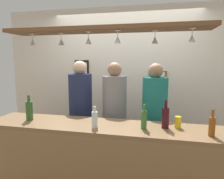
# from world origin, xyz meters

# --- Properties ---
(back_wall) EXTENTS (4.40, 0.06, 2.60)m
(back_wall) POSITION_xyz_m (0.00, 1.10, 1.30)
(back_wall) COLOR silver
(back_wall) RESTS_ON ground_plane
(bar_counter) EXTENTS (2.70, 0.55, 0.99)m
(bar_counter) POSITION_xyz_m (0.00, -0.50, 0.67)
(bar_counter) COLOR brown
(bar_counter) RESTS_ON ground_plane
(overhead_glass_rack) EXTENTS (2.20, 0.36, 0.04)m
(overhead_glass_rack) POSITION_xyz_m (0.00, -0.30, 2.03)
(overhead_glass_rack) COLOR brown
(hanging_wineglass_far_left) EXTENTS (0.07, 0.07, 0.13)m
(hanging_wineglass_far_left) POSITION_xyz_m (-0.86, -0.29, 1.91)
(hanging_wineglass_far_left) COLOR silver
(hanging_wineglass_far_left) RESTS_ON overhead_glass_rack
(hanging_wineglass_left) EXTENTS (0.07, 0.07, 0.13)m
(hanging_wineglass_left) POSITION_xyz_m (-0.51, -0.25, 1.91)
(hanging_wineglass_left) COLOR silver
(hanging_wineglass_left) RESTS_ON overhead_glass_rack
(hanging_wineglass_center_left) EXTENTS (0.07, 0.07, 0.13)m
(hanging_wineglass_center_left) POSITION_xyz_m (-0.16, -0.33, 1.91)
(hanging_wineglass_center_left) COLOR silver
(hanging_wineglass_center_left) RESTS_ON overhead_glass_rack
(hanging_wineglass_center) EXTENTS (0.07, 0.07, 0.13)m
(hanging_wineglass_center) POSITION_xyz_m (0.17, -0.36, 1.91)
(hanging_wineglass_center) COLOR silver
(hanging_wineglass_center) RESTS_ON overhead_glass_rack
(hanging_wineglass_center_right) EXTENTS (0.07, 0.07, 0.13)m
(hanging_wineglass_center_right) POSITION_xyz_m (0.53, -0.25, 1.91)
(hanging_wineglass_center_right) COLOR silver
(hanging_wineglass_center_right) RESTS_ON overhead_glass_rack
(hanging_wineglass_right) EXTENTS (0.07, 0.07, 0.13)m
(hanging_wineglass_right) POSITION_xyz_m (0.88, -0.35, 1.91)
(hanging_wineglass_right) COLOR silver
(hanging_wineglass_right) RESTS_ON overhead_glass_rack
(person_left_navy_shirt) EXTENTS (0.34, 0.34, 1.69)m
(person_left_navy_shirt) POSITION_xyz_m (-0.53, 0.33, 1.02)
(person_left_navy_shirt) COLOR #2D334C
(person_left_navy_shirt) RESTS_ON ground_plane
(person_middle_grey_shirt) EXTENTS (0.34, 0.34, 1.67)m
(person_middle_grey_shirt) POSITION_xyz_m (-0.02, 0.33, 1.01)
(person_middle_grey_shirt) COLOR #2D334C
(person_middle_grey_shirt) RESTS_ON ground_plane
(person_right_teal_shirt) EXTENTS (0.34, 0.34, 1.66)m
(person_right_teal_shirt) POSITION_xyz_m (0.54, 0.33, 1.00)
(person_right_teal_shirt) COLOR #2D334C
(person_right_teal_shirt) RESTS_ON ground_plane
(bottle_beer_amber_tall) EXTENTS (0.06, 0.06, 0.26)m
(bottle_beer_amber_tall) POSITION_xyz_m (1.09, -0.45, 1.09)
(bottle_beer_amber_tall) COLOR brown
(bottle_beer_amber_tall) RESTS_ON bar_counter
(bottle_soda_clear) EXTENTS (0.06, 0.06, 0.23)m
(bottle_soda_clear) POSITION_xyz_m (-0.06, -0.45, 1.09)
(bottle_soda_clear) COLOR silver
(bottle_soda_clear) RESTS_ON bar_counter
(bottle_beer_green_import) EXTENTS (0.06, 0.06, 0.26)m
(bottle_beer_green_import) POSITION_xyz_m (0.45, -0.38, 1.10)
(bottle_beer_green_import) COLOR #336B2D
(bottle_beer_green_import) RESTS_ON bar_counter
(bottle_wine_dark_red) EXTENTS (0.08, 0.08, 0.30)m
(bottle_wine_dark_red) POSITION_xyz_m (0.67, -0.30, 1.11)
(bottle_wine_dark_red) COLOR #380F19
(bottle_wine_dark_red) RESTS_ON bar_counter
(bottle_champagne_green) EXTENTS (0.08, 0.08, 0.30)m
(bottle_champagne_green) POSITION_xyz_m (-0.91, -0.36, 1.11)
(bottle_champagne_green) COLOR #2D5623
(bottle_champagne_green) RESTS_ON bar_counter
(drink_can) EXTENTS (0.07, 0.07, 0.12)m
(drink_can) POSITION_xyz_m (0.80, -0.27, 1.05)
(drink_can) COLOR yellow
(drink_can) RESTS_ON bar_counter
(picture_frame_caricature) EXTENTS (0.26, 0.02, 0.34)m
(picture_frame_caricature) POSITION_xyz_m (-0.78, 1.06, 1.53)
(picture_frame_caricature) COLOR black
(picture_frame_caricature) RESTS_ON back_wall
(picture_frame_lower_pair) EXTENTS (0.30, 0.02, 0.18)m
(picture_frame_lower_pair) POSITION_xyz_m (0.57, 1.06, 1.43)
(picture_frame_lower_pair) COLOR brown
(picture_frame_lower_pair) RESTS_ON back_wall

